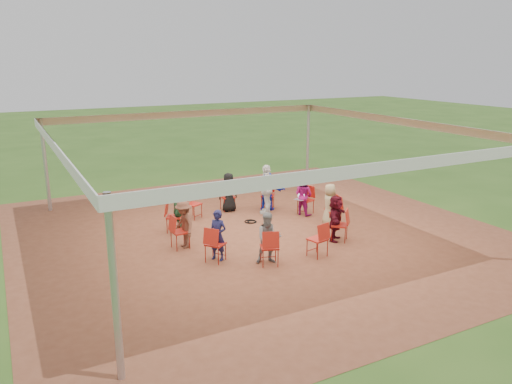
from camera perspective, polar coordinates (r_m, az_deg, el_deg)
name	(u,v)px	position (r m, az deg, el deg)	size (l,w,h in m)	color
ground	(257,232)	(14.32, 0.07, -4.61)	(80.00, 80.00, 0.00)	#32571B
dirt_patch	(257,232)	(14.31, 0.07, -4.59)	(13.00, 13.00, 0.00)	brown
tent	(257,150)	(13.70, 0.08, 4.77)	(10.33, 10.33, 3.00)	#B2B2B7
chair_0	(306,200)	(15.93, 5.70, -0.94)	(0.42, 0.44, 0.90)	red
chair_1	(268,196)	(16.40, 1.34, -0.40)	(0.42, 0.44, 0.90)	red
chair_2	(228,197)	(16.26, -3.28, -0.56)	(0.42, 0.44, 0.90)	red
chair_3	(193,204)	(15.53, -7.19, -1.40)	(0.42, 0.44, 0.90)	red
chair_4	(174,217)	(14.39, -9.34, -2.82)	(0.42, 0.44, 0.90)	red
chair_5	(180,232)	(13.14, -8.68, -4.53)	(0.42, 0.44, 0.90)	red
chair_6	(215,244)	(12.21, -4.67, -5.96)	(0.42, 0.44, 0.90)	red
chair_7	(269,247)	(11.98, 1.55, -6.33)	(0.42, 0.44, 0.90)	red
chair_8	(317,239)	(12.57, 7.04, -5.40)	(0.42, 0.44, 0.90)	red
chair_9	(340,225)	(13.70, 9.54, -3.75)	(0.42, 0.44, 0.90)	red
chair_10	(333,211)	(14.95, 8.79, -2.12)	(0.42, 0.44, 0.90)	red
person_seated_0	(304,195)	(15.79, 5.46, -0.37)	(0.61, 0.35, 1.27)	#8D0F59
person_seated_1	(267,191)	(16.24, 1.29, 0.13)	(1.17, 0.44, 1.27)	#0D24B7
person_seated_2	(229,192)	(16.10, -3.14, -0.02)	(0.62, 0.35, 1.27)	black
person_seated_3	(178,211)	(14.32, -8.90, -2.11)	(0.74, 0.38, 1.27)	#27532F
person_seated_4	(184,224)	(13.13, -8.23, -3.67)	(0.82, 0.40, 1.27)	brown
person_seated_5	(218,235)	(12.24, -4.40, -4.95)	(0.46, 0.30, 1.27)	#18183E
person_seated_6	(269,238)	(12.02, 1.46, -5.29)	(0.61, 0.35, 1.27)	gray
person_seated_7	(335,218)	(13.66, 9.07, -2.96)	(1.17, 0.44, 1.27)	#440913
person_seated_8	(330,205)	(14.85, 8.40, -1.46)	(0.62, 0.35, 1.27)	tan
standing_person	(267,189)	(15.83, 1.23, 0.33)	(0.93, 0.48, 1.58)	white
cable_coil	(251,222)	(15.15, -0.58, -3.40)	(0.42, 0.42, 0.03)	black
laptop	(300,198)	(15.67, 5.10, -0.64)	(0.32, 0.36, 0.20)	#B7B7BC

